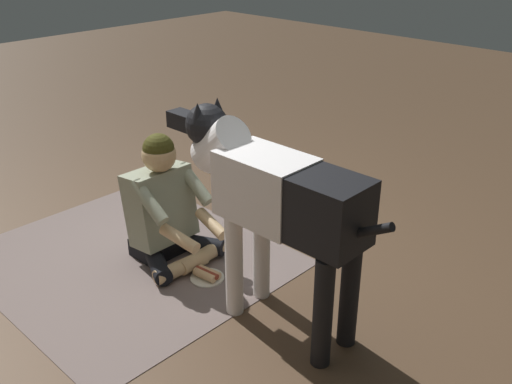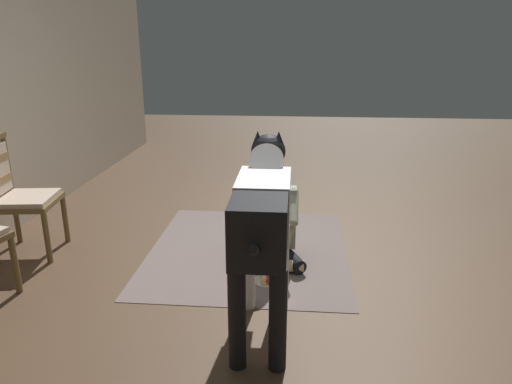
{
  "view_description": "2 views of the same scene",
  "coord_description": "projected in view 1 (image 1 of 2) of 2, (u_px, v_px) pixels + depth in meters",
  "views": [
    {
      "loc": [
        -2.56,
        1.98,
        1.99
      ],
      "look_at": [
        -0.59,
        -0.08,
        0.64
      ],
      "focal_mm": 40.69,
      "sensor_mm": 36.0,
      "label": 1
    },
    {
      "loc": [
        -3.37,
        -0.13,
        1.69
      ],
      "look_at": [
        -0.3,
        0.13,
        0.69
      ],
      "focal_mm": 32.75,
      "sensor_mm": 36.0,
      "label": 2
    }
  ],
  "objects": [
    {
      "name": "ground_plane",
      "position": [
        181.0,
        258.0,
        3.75
      ],
      "size": [
        15.52,
        15.52,
        0.0
      ],
      "primitive_type": "plane",
      "color": "brown"
    },
    {
      "name": "hot_dog_on_plate",
      "position": [
        207.0,
        275.0,
        3.52
      ],
      "size": [
        0.21,
        0.21,
        0.06
      ],
      "color": "silver",
      "rests_on": "ground"
    },
    {
      "name": "person_sitting_on_floor",
      "position": [
        165.0,
        210.0,
        3.62
      ],
      "size": [
        0.63,
        0.58,
        0.83
      ],
      "color": "black",
      "rests_on": "ground"
    },
    {
      "name": "large_dog",
      "position": [
        273.0,
        197.0,
        2.89
      ],
      "size": [
        1.44,
        0.31,
        1.13
      ],
      "color": "white",
      "rests_on": "ground"
    },
    {
      "name": "area_rug",
      "position": [
        129.0,
        259.0,
        3.73
      ],
      "size": [
        1.83,
        1.64,
        0.01
      ],
      "primitive_type": "cube",
      "color": "#72615D",
      "rests_on": "ground"
    }
  ]
}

